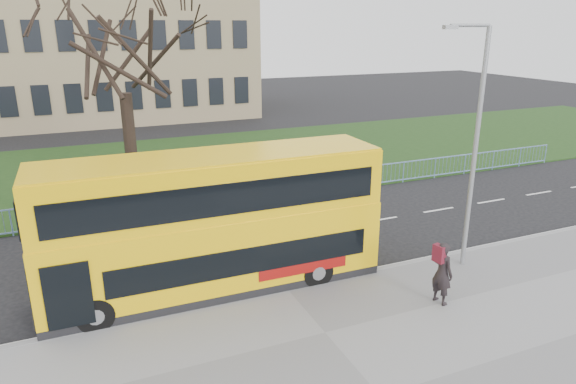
{
  "coord_description": "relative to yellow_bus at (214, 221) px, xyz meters",
  "views": [
    {
      "loc": [
        -5.45,
        -14.38,
        7.76
      ],
      "look_at": [
        1.14,
        1.0,
        2.29
      ],
      "focal_mm": 32.0,
      "sensor_mm": 36.0,
      "label": 1
    }
  ],
  "objects": [
    {
      "name": "ground",
      "position": [
        1.88,
        0.51,
        -2.24
      ],
      "size": [
        120.0,
        120.0,
        0.0
      ],
      "primitive_type": "plane",
      "color": "black",
      "rests_on": "ground"
    },
    {
      "name": "kerb",
      "position": [
        1.88,
        -1.04,
        -2.17
      ],
      "size": [
        80.0,
        0.2,
        0.14
      ],
      "primitive_type": "cube",
      "color": "gray",
      "rests_on": "ground"
    },
    {
      "name": "grass_verge",
      "position": [
        1.88,
        14.81,
        -2.2
      ],
      "size": [
        80.0,
        15.4,
        0.08
      ],
      "primitive_type": "cube",
      "color": "#193613",
      "rests_on": "ground"
    },
    {
      "name": "guard_railing",
      "position": [
        1.88,
        7.11,
        -1.69
      ],
      "size": [
        40.0,
        0.12,
        1.1
      ],
      "primitive_type": null,
      "color": "#769DD2",
      "rests_on": "ground"
    },
    {
      "name": "bare_tree",
      "position": [
        -1.12,
        10.51,
        3.49
      ],
      "size": [
        7.91,
        7.91,
        11.3
      ],
      "primitive_type": null,
      "color": "black",
      "rests_on": "grass_verge"
    },
    {
      "name": "civic_building",
      "position": [
        -3.12,
        35.51,
        4.76
      ],
      "size": [
        30.0,
        15.0,
        14.0
      ],
      "primitive_type": "cube",
      "color": "#8E7D5A",
      "rests_on": "ground"
    },
    {
      "name": "yellow_bus",
      "position": [
        0.0,
        0.0,
        0.0
      ],
      "size": [
        10.01,
        2.52,
        4.18
      ],
      "rotation": [
        0.0,
        0.0,
        -0.01
      ],
      "color": "yellow",
      "rests_on": "ground"
    },
    {
      "name": "pedestrian",
      "position": [
        5.62,
        -3.53,
        -1.19
      ],
      "size": [
        0.56,
        0.75,
        1.87
      ],
      "primitive_type": "imported",
      "rotation": [
        0.0,
        0.0,
        1.75
      ],
      "color": "black",
      "rests_on": "pavement"
    },
    {
      "name": "street_lamp",
      "position": [
        7.86,
        -1.8,
        2.08
      ],
      "size": [
        1.63,
        0.29,
        7.67
      ],
      "rotation": [
        0.0,
        0.0,
        -0.08
      ],
      "color": "gray",
      "rests_on": "pavement"
    }
  ]
}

